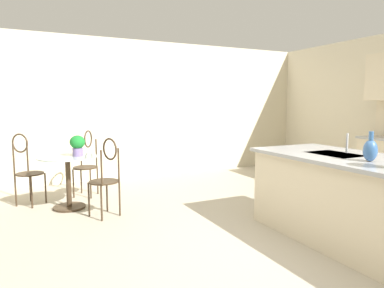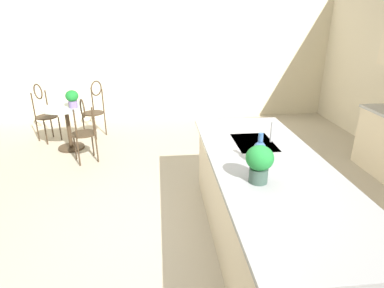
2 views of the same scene
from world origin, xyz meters
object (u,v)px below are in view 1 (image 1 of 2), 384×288
at_px(chair_near_window, 106,174).
at_px(bistro_table, 68,177).
at_px(vase_on_counter, 370,150).
at_px(potted_plant_on_table, 77,144).
at_px(chair_by_island, 26,166).
at_px(chair_toward_desk, 86,160).

bearing_deg(chair_near_window, bistro_table, -146.94).
distance_m(chair_near_window, vase_on_counter, 3.05).
bearing_deg(potted_plant_on_table, vase_on_counter, 39.40).
relative_size(bistro_table, chair_near_window, 0.77).
height_order(chair_near_window, chair_by_island, same).
xyz_separation_m(chair_toward_desk, potted_plant_on_table, (0.66, -0.21, 0.33)).
relative_size(chair_near_window, vase_on_counter, 3.62).
height_order(chair_near_window, vase_on_counter, vase_on_counter).
bearing_deg(chair_near_window, chair_toward_desk, -177.77).
xyz_separation_m(bistro_table, vase_on_counter, (2.83, 2.44, 0.58)).
distance_m(chair_by_island, chair_toward_desk, 0.89).
bearing_deg(chair_near_window, chair_by_island, -139.60).
relative_size(potted_plant_on_table, vase_on_counter, 1.01).
height_order(bistro_table, vase_on_counter, vase_on_counter).
bearing_deg(chair_by_island, chair_toward_desk, 100.49).
height_order(chair_by_island, potted_plant_on_table, chair_by_island).
xyz_separation_m(chair_near_window, potted_plant_on_table, (-0.58, -0.26, 0.33)).
relative_size(bistro_table, vase_on_counter, 2.78).
bearing_deg(chair_near_window, vase_on_counter, 42.54).
bearing_deg(bistro_table, vase_on_counter, 40.69).
relative_size(bistro_table, chair_toward_desk, 0.77).
relative_size(chair_toward_desk, potted_plant_on_table, 3.59).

